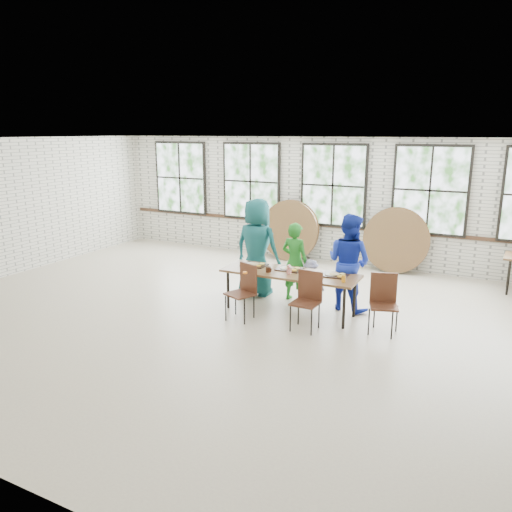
{
  "coord_description": "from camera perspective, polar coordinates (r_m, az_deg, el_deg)",
  "views": [
    {
      "loc": [
        3.76,
        -6.97,
        3.12
      ],
      "look_at": [
        0.0,
        0.4,
        1.05
      ],
      "focal_mm": 35.0,
      "sensor_mm": 36.0,
      "label": 1
    }
  ],
  "objects": [
    {
      "name": "room",
      "position": [
        12.08,
        8.81,
        7.75
      ],
      "size": [
        12.0,
        12.0,
        12.0
      ],
      "color": "beige",
      "rests_on": "ground"
    },
    {
      "name": "chair_near_right",
      "position": [
        8.1,
        5.93,
        -4.49
      ],
      "size": [
        0.44,
        0.42,
        0.95
      ],
      "rotation": [
        0.0,
        0.0,
        -0.05
      ],
      "color": "#4F2A1A",
      "rests_on": "ground"
    },
    {
      "name": "round_tops_leaning",
      "position": [
        12.1,
        7.65,
        2.55
      ],
      "size": [
        4.08,
        0.41,
        1.49
      ],
      "color": "brown",
      "rests_on": "ground"
    },
    {
      "name": "dining_table",
      "position": [
        8.72,
        3.91,
        -2.17
      ],
      "size": [
        2.41,
        0.84,
        0.74
      ],
      "rotation": [
        0.0,
        0.0,
        0.02
      ],
      "color": "brown",
      "rests_on": "ground"
    },
    {
      "name": "chair_near_left",
      "position": [
        8.48,
        -1.36,
        -3.56
      ],
      "size": [
        0.54,
        0.53,
        0.95
      ],
      "rotation": [
        0.0,
        0.0,
        -0.39
      ],
      "color": "#4F2A1A",
      "rests_on": "ground"
    },
    {
      "name": "adult_teal",
      "position": [
        9.63,
        0.11,
        1.01
      ],
      "size": [
        0.96,
        0.65,
        1.9
      ],
      "primitive_type": "imported",
      "rotation": [
        0.0,
        0.0,
        3.09
      ],
      "color": "#17525A",
      "rests_on": "ground"
    },
    {
      "name": "toddler",
      "position": [
        9.33,
        6.24,
        -2.9
      ],
      "size": [
        0.55,
        0.34,
        0.83
      ],
      "primitive_type": "imported",
      "rotation": [
        0.0,
        0.0,
        3.08
      ],
      "color": "#14143F",
      "rests_on": "ground"
    },
    {
      "name": "adult_blue",
      "position": [
        8.99,
        10.55,
        -0.69
      ],
      "size": [
        1.01,
        0.89,
        1.74
      ],
      "primitive_type": "imported",
      "rotation": [
        0.0,
        0.0,
        2.83
      ],
      "color": "#182EAB",
      "rests_on": "ground"
    },
    {
      "name": "chair_spare",
      "position": [
        8.18,
        14.37,
        -4.67
      ],
      "size": [
        0.53,
        0.52,
        0.95
      ],
      "rotation": [
        0.0,
        0.0,
        0.33
      ],
      "color": "#4F2A1A",
      "rests_on": "ground"
    },
    {
      "name": "adult_green",
      "position": [
        9.36,
        4.45,
        -0.69
      ],
      "size": [
        0.59,
        0.43,
        1.5
      ],
      "primitive_type": "imported",
      "rotation": [
        0.0,
        0.0,
        3.0
      ],
      "color": "#207922",
      "rests_on": "ground"
    },
    {
      "name": "tabletop_clutter",
      "position": [
        8.66,
        4.59,
        -1.78
      ],
      "size": [
        2.02,
        0.59,
        0.11
      ],
      "color": "black",
      "rests_on": "dining_table"
    }
  ]
}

